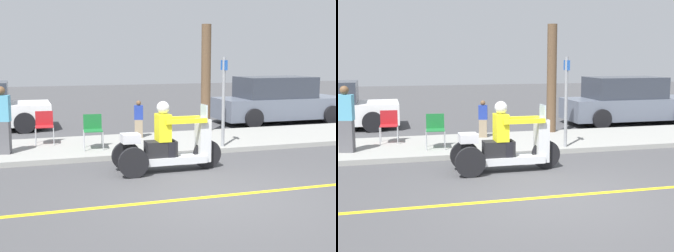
% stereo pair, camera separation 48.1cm
% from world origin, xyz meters
% --- Properties ---
extents(ground_plane, '(60.00, 60.00, 0.00)m').
position_xyz_m(ground_plane, '(0.00, 0.00, 0.00)').
color(ground_plane, '#424244').
extents(lane_stripe, '(24.00, 0.12, 0.01)m').
position_xyz_m(lane_stripe, '(-0.37, 0.00, 0.00)').
color(lane_stripe, gold).
rests_on(lane_stripe, ground).
extents(sidewalk_strip, '(28.00, 2.80, 0.12)m').
position_xyz_m(sidewalk_strip, '(0.00, 4.60, 0.06)').
color(sidewalk_strip, gray).
rests_on(sidewalk_strip, ground).
extents(motorcycle_trike, '(2.27, 0.75, 1.45)m').
position_xyz_m(motorcycle_trike, '(-0.36, 1.92, 0.52)').
color(motorcycle_trike, black).
rests_on(motorcycle_trike, ground).
extents(spectator_far_back, '(0.41, 0.30, 1.55)m').
position_xyz_m(spectator_far_back, '(-3.62, 4.14, 0.87)').
color(spectator_far_back, '#515156').
rests_on(spectator_far_back, sidewalk_strip).
extents(spectator_with_child, '(0.27, 0.20, 1.02)m').
position_xyz_m(spectator_with_child, '(-0.14, 5.31, 0.61)').
color(spectator_with_child, gray).
rests_on(spectator_with_child, sidewalk_strip).
extents(folding_chair_set_back, '(0.50, 0.50, 0.82)m').
position_xyz_m(folding_chair_set_back, '(-1.56, 4.16, 0.62)').
color(folding_chair_set_back, '#A5A8AD').
rests_on(folding_chair_set_back, sidewalk_strip).
extents(folding_chair_curbside, '(0.49, 0.49, 0.82)m').
position_xyz_m(folding_chair_curbside, '(-2.65, 5.18, 0.62)').
color(folding_chair_curbside, '#A5A8AD').
rests_on(folding_chair_curbside, sidewalk_strip).
extents(parked_car_lot_far, '(4.61, 1.99, 1.62)m').
position_xyz_m(parked_car_lot_far, '(5.47, 7.45, 0.76)').
color(parked_car_lot_far, slate).
rests_on(parked_car_lot_far, ground).
extents(tree_trunk, '(0.28, 0.28, 3.13)m').
position_xyz_m(tree_trunk, '(2.00, 5.73, 1.68)').
color(tree_trunk, brown).
rests_on(tree_trunk, sidewalk_strip).
extents(street_sign, '(0.08, 0.36, 2.20)m').
position_xyz_m(street_sign, '(1.55, 3.45, 1.32)').
color(street_sign, gray).
rests_on(street_sign, sidewalk_strip).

